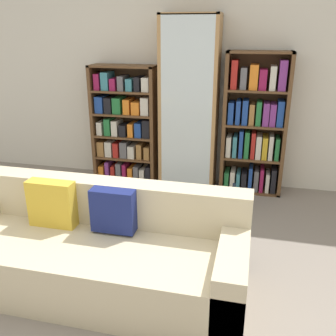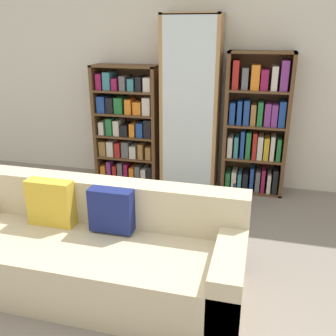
# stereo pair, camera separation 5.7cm
# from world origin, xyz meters

# --- Properties ---
(ground_plane) EXTENTS (16.00, 16.00, 0.00)m
(ground_plane) POSITION_xyz_m (0.00, 0.00, 0.00)
(ground_plane) COLOR gray
(wall_back) EXTENTS (6.50, 0.06, 2.70)m
(wall_back) POSITION_xyz_m (0.00, 2.67, 1.35)
(wall_back) COLOR silver
(wall_back) RESTS_ON ground
(couch) EXTENTS (2.19, 0.82, 0.76)m
(couch) POSITION_xyz_m (-0.17, 0.38, 0.27)
(couch) COLOR beige
(couch) RESTS_ON ground
(bookshelf_left) EXTENTS (0.80, 0.32, 1.42)m
(bookshelf_left) POSITION_xyz_m (-0.66, 2.46, 0.69)
(bookshelf_left) COLOR brown
(bookshelf_left) RESTS_ON ground
(display_cabinet) EXTENTS (0.66, 0.36, 1.98)m
(display_cabinet) POSITION_xyz_m (0.14, 2.45, 0.98)
(display_cabinet) COLOR #AD7F4C
(display_cabinet) RESTS_ON ground
(bookshelf_right) EXTENTS (0.71, 0.32, 1.60)m
(bookshelf_right) POSITION_xyz_m (0.90, 2.46, 0.78)
(bookshelf_right) COLOR brown
(bookshelf_right) RESTS_ON ground
(wine_bottle) EXTENTS (0.08, 0.08, 0.37)m
(wine_bottle) POSITION_xyz_m (0.75, 1.70, 0.15)
(wine_bottle) COLOR #192333
(wine_bottle) RESTS_ON ground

